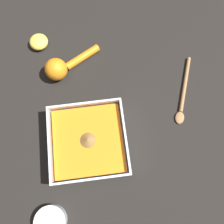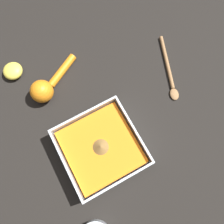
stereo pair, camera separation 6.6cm
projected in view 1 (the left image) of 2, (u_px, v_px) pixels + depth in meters
The scene contains 6 objects.
ground_plane at pixel (76, 147), 0.66m from camera, with size 4.00×4.00×0.00m, color black.
square_dish at pixel (89, 141), 0.64m from camera, with size 0.22×0.22×0.07m.
spice_bowl at pixel (51, 221), 0.59m from camera, with size 0.09×0.09×0.03m.
lemon_squeezer at pixel (61, 67), 0.70m from camera, with size 0.12×0.18×0.07m.
lemon_half at pixel (39, 42), 0.74m from camera, with size 0.06×0.06×0.03m.
wooden_spoon at pixel (184, 93), 0.70m from camera, with size 0.23×0.10×0.01m.
Camera 1 is at (0.09, 0.10, 0.67)m, focal length 35.00 mm.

